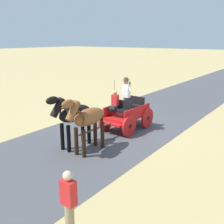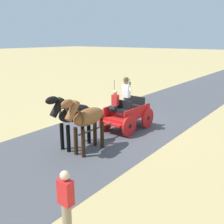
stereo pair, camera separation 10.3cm
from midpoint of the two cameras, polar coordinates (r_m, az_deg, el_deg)
ground_plane at (r=13.09m, az=2.03°, el=-3.14°), size 200.00×200.00×0.00m
road_surface at (r=13.08m, az=2.03°, el=-3.13°), size 5.58×160.00×0.01m
horse_drawn_carriage at (r=12.48m, az=3.31°, el=-0.17°), size 1.47×4.51×2.50m
horse_near_side at (r=9.85m, az=-5.08°, el=-1.38°), size 0.57×2.13×2.21m
horse_off_side at (r=10.36m, az=-8.07°, el=-0.64°), size 0.64×2.13×2.21m
pedestrian_walking at (r=5.88m, az=-9.23°, el=-18.88°), size 0.33×0.21×1.63m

